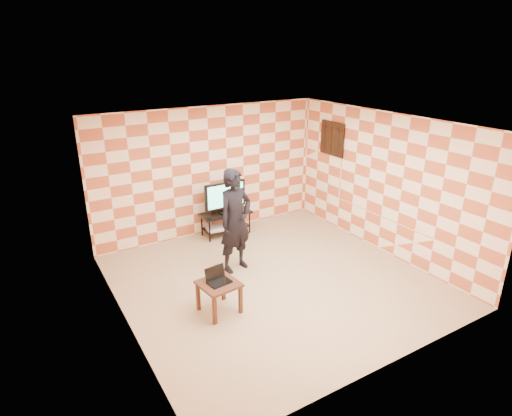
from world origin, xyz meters
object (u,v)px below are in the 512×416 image
object	(u,v)px
side_table	(219,288)
person	(235,221)
tv_stand	(226,218)
tv	(225,196)

from	to	relation	value
side_table	person	distance (m)	1.46
side_table	person	world-z (taller)	person
tv_stand	person	size ratio (longest dim) A/B	0.57
person	tv	bearing A→B (deg)	56.81
tv_stand	tv	world-z (taller)	tv
side_table	tv_stand	bearing A→B (deg)	60.92
tv_stand	side_table	size ratio (longest dim) A/B	1.74
tv_stand	tv	bearing A→B (deg)	-91.01
person	side_table	bearing A→B (deg)	-141.99
tv	person	size ratio (longest dim) A/B	0.49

